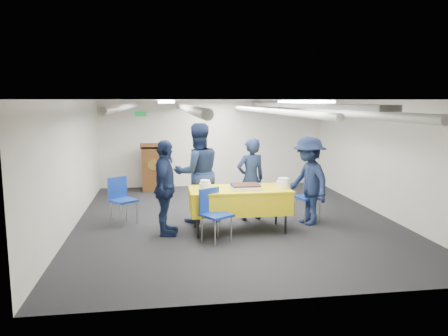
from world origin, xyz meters
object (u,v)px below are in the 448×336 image
Objects in this scene: sheet_cake at (245,187)px; sailor_a at (251,179)px; chair_left at (121,196)px; sailor_d at (308,181)px; chair_near at (213,209)px; podium at (153,167)px; serving_table at (239,200)px; sailor_b at (198,173)px; sailor_c at (165,188)px; chair_right at (311,193)px.

sailor_a is (0.26, 0.78, -0.02)m from sheet_cake.
chair_left is 3.51m from sailor_d.
sailor_a is at bearing -128.54° from sailor_d.
sailor_a reaches higher than chair_near.
chair_near is at bearing -76.52° from podium.
sheet_cake reaches higher than serving_table.
sailor_b reaches higher than sailor_c.
serving_table is at bearing -80.12° from sailor_c.
sailor_b is at bearing 132.49° from serving_table.
chair_left is 0.55× the size of sailor_a.
sailor_c is (-2.80, -0.58, 0.29)m from chair_right.
chair_near is 2.04m from sailor_d.
serving_table is 4.10m from podium.
chair_left is at bearing -17.43° from sailor_a.
sailor_c is at bearing -178.25° from serving_table.
sheet_cake is 1.57m from chair_right.
sailor_c is (-1.38, 0.04, 0.01)m from sheet_cake.
sheet_cake is 0.41× the size of podium.
sheet_cake is 0.59× the size of chair_left.
podium is 4.40m from chair_near.
podium is at bearing -85.87° from sailor_b.
serving_table is at bearing 120.63° from sailor_b.
chair_near and chair_right have the same top height.
sheet_cake is 0.59× the size of chair_right.
serving_table is at bearing 138.92° from sheet_cake.
serving_table is 0.28m from sheet_cake.
podium is 0.76× the size of sailor_c.
podium is at bearing 103.48° from chair_near.
chair_right is (1.51, 0.54, -0.03)m from serving_table.
chair_near is at bearing 85.06° from sailor_b.
serving_table is 3.43× the size of sheet_cake.
chair_near is 1.00× the size of chair_left.
sheet_cake is at bearing -89.79° from sailor_d.
sailor_c is (-1.64, -0.74, 0.02)m from sailor_a.
chair_near reaches higher than serving_table.
sailor_c is (-0.77, 0.44, 0.29)m from chair_near.
sailor_c is (0.82, -0.85, 0.29)m from chair_left.
podium is at bearing 112.19° from serving_table.
sailor_a is at bearing 53.66° from chair_near.
chair_left is at bearing 159.02° from serving_table.
sailor_d reaches higher than chair_near.
sailor_a reaches higher than chair_right.
sailor_a is 1.03m from sailor_b.
sailor_d is (-0.16, -0.28, 0.29)m from chair_right.
serving_table is at bearing -160.25° from chair_right.
serving_table is 1.06m from sailor_b.
sheet_cake is 0.32× the size of sailor_a.
chair_right is at bearing 157.35° from sailor_a.
sailor_a reaches higher than sheet_cake.
chair_left is at bearing -100.65° from podium.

